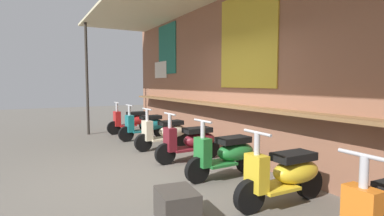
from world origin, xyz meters
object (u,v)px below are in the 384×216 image
object	(u,v)px
merchandise_crate	(177,206)
scooter_yellow	(286,174)
scooter_green	(227,153)
scooter_cream	(166,132)
scooter_maroon	(192,141)
scooter_teal	(147,125)
scooter_red	(133,120)

from	to	relation	value
merchandise_crate	scooter_yellow	bearing A→B (deg)	79.95
scooter_green	scooter_yellow	world-z (taller)	same
scooter_cream	scooter_maroon	world-z (taller)	same
scooter_yellow	merchandise_crate	xyz separation A→B (m)	(-0.25, -1.41, -0.21)
scooter_cream	merchandise_crate	distance (m)	3.70
scooter_cream	scooter_teal	bearing A→B (deg)	-93.59
scooter_yellow	scooter_maroon	bearing A→B (deg)	-88.96
scooter_green	scooter_teal	bearing A→B (deg)	-92.58
scooter_red	scooter_teal	world-z (taller)	same
scooter_maroon	scooter_yellow	xyz separation A→B (m)	(2.43, -0.00, 0.00)
scooter_red	scooter_yellow	distance (m)	6.18
scooter_green	scooter_yellow	distance (m)	1.26
scooter_maroon	merchandise_crate	world-z (taller)	scooter_maroon
scooter_maroon	scooter_red	bearing A→B (deg)	-90.45
scooter_red	merchandise_crate	distance (m)	6.10
scooter_cream	scooter_green	size ratio (longest dim) A/B	1.00
scooter_teal	scooter_yellow	xyz separation A→B (m)	(4.97, 0.00, 0.00)
scooter_teal	scooter_maroon	world-z (taller)	same
scooter_yellow	merchandise_crate	size ratio (longest dim) A/B	2.76
scooter_yellow	merchandise_crate	world-z (taller)	scooter_yellow
scooter_cream	scooter_maroon	distance (m)	1.24
scooter_maroon	scooter_cream	bearing A→B (deg)	-90.45
scooter_cream	scooter_green	xyz separation A→B (m)	(2.41, 0.00, 0.00)
scooter_teal	scooter_maroon	bearing A→B (deg)	87.62
scooter_red	scooter_teal	size ratio (longest dim) A/B	1.00
scooter_teal	scooter_cream	bearing A→B (deg)	87.62
scooter_green	merchandise_crate	bearing A→B (deg)	32.97
scooter_teal	merchandise_crate	xyz separation A→B (m)	(4.72, -1.41, -0.21)
scooter_cream	scooter_yellow	bearing A→B (deg)	86.42
scooter_teal	merchandise_crate	world-z (taller)	scooter_teal
scooter_maroon	merchandise_crate	xyz separation A→B (m)	(2.18, -1.41, -0.21)
scooter_red	scooter_maroon	bearing A→B (deg)	89.52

